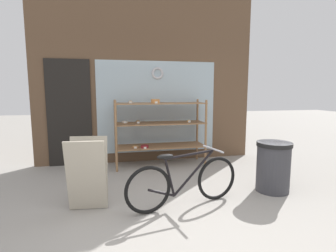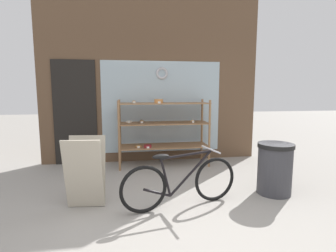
% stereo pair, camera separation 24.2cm
% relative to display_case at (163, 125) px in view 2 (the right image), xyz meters
% --- Properties ---
extents(ground_plane, '(30.00, 30.00, 0.00)m').
position_rel_display_case_xyz_m(ground_plane, '(-0.16, -2.52, -0.81)').
color(ground_plane, gray).
extents(storefront_facade, '(4.55, 0.13, 3.61)m').
position_rel_display_case_xyz_m(storefront_facade, '(-0.21, 0.43, 0.93)').
color(storefront_facade, brown).
rests_on(storefront_facade, ground_plane).
extents(display_case, '(1.78, 0.57, 1.33)m').
position_rel_display_case_xyz_m(display_case, '(0.00, 0.00, 0.00)').
color(display_case, '#8E6642').
rests_on(display_case, ground_plane).
extents(bicycle, '(1.57, 0.52, 0.73)m').
position_rel_display_case_xyz_m(bicycle, '(-0.03, -1.93, -0.48)').
color(bicycle, black).
rests_on(bicycle, ground_plane).
extents(sandwich_board, '(0.50, 0.42, 0.91)m').
position_rel_display_case_xyz_m(sandwich_board, '(-1.23, -1.76, -0.35)').
color(sandwich_board, '#B2A893').
rests_on(sandwich_board, ground_plane).
extents(trash_bin, '(0.51, 0.51, 0.74)m').
position_rel_display_case_xyz_m(trash_bin, '(1.41, -1.71, -0.41)').
color(trash_bin, '#38383D').
rests_on(trash_bin, ground_plane).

